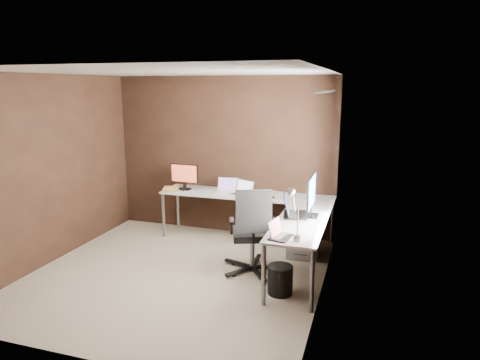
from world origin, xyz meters
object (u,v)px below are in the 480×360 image
laptop_black_small (279,234)px  book_stack (170,189)px  drawer_pedestal (304,234)px  laptop_white (228,190)px  monitor_right (311,194)px  wastebasket (280,280)px  desk_lamp (293,208)px  laptop_black_big (292,211)px  monitor_left (184,175)px  office_chair (252,247)px  laptop_silver (243,192)px

laptop_black_small → book_stack: (-2.07, 1.54, -0.01)m
drawer_pedestal → laptop_white: laptop_white is taller
monitor_right → wastebasket: 1.15m
book_stack → wastebasket: (2.06, -1.39, -0.60)m
desk_lamp → book_stack: bearing=157.3°
laptop_black_big → monitor_left: bearing=55.1°
laptop_black_big → office_chair: office_chair is taller
book_stack → monitor_right: bearing=-16.0°
wastebasket → office_chair: bearing=134.4°
laptop_white → laptop_black_big: laptop_black_big is taller
laptop_black_big → book_stack: laptop_black_big is taller
laptop_black_big → laptop_black_small: (0.02, -0.86, -0.01)m
drawer_pedestal → laptop_white: size_ratio=1.69×
drawer_pedestal → monitor_left: bearing=170.2°
drawer_pedestal → monitor_left: size_ratio=1.29×
laptop_white → office_chair: (0.71, -1.10, -0.45)m
monitor_left → desk_lamp: bearing=-36.5°
drawer_pedestal → laptop_silver: bearing=164.1°
laptop_silver → laptop_black_small: bearing=-39.0°
monitor_right → book_stack: monitor_right is taller
drawer_pedestal → monitor_left: 2.11m
desk_lamp → wastebasket: desk_lamp is taller
monitor_right → laptop_silver: size_ratio=1.65×
monitor_right → laptop_black_big: (-0.23, -0.03, -0.24)m
monitor_left → office_chair: bearing=-34.2°
laptop_white → desk_lamp: (1.33, -1.72, 0.30)m
book_stack → office_chair: bearing=-29.9°
drawer_pedestal → monitor_left: monitor_left is taller
laptop_black_small → wastebasket: laptop_black_small is taller
monitor_left → office_chair: (1.44, -1.11, -0.63)m
monitor_left → wastebasket: monitor_left is taller
monitor_right → laptop_white: bearing=58.1°
drawer_pedestal → book_stack: size_ratio=2.35×
laptop_black_big → desk_lamp: size_ratio=0.84×
monitor_right → laptop_white: 1.65m
desk_lamp → drawer_pedestal: bearing=105.0°
monitor_right → laptop_white: monitor_right is taller
drawer_pedestal → office_chair: (-0.54, -0.77, 0.03)m
drawer_pedestal → laptop_black_big: (-0.08, -0.53, 0.49)m
office_chair → desk_lamp: bearing=-64.7°
laptop_white → desk_lamp: 2.19m
laptop_black_small → office_chair: bearing=48.4°
laptop_black_big → laptop_black_small: bearing=171.1°
monitor_left → laptop_black_big: (1.89, -0.87, -0.17)m
book_stack → office_chair: 1.89m
monitor_left → monitor_right: 2.29m
laptop_black_small → desk_lamp: size_ratio=0.59×
laptop_white → book_stack: 0.90m
drawer_pedestal → book_stack: (-2.13, 0.15, 0.46)m
drawer_pedestal → laptop_black_big: size_ratio=1.29×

